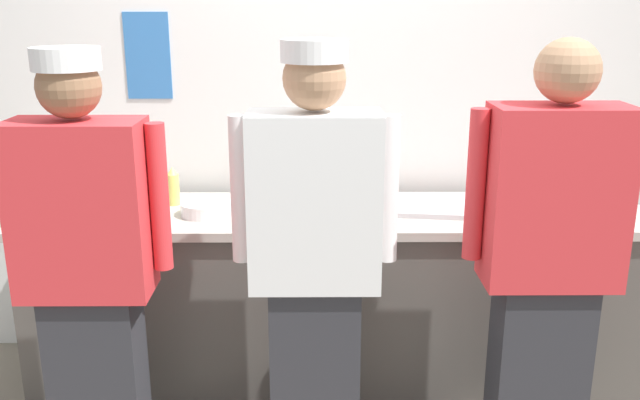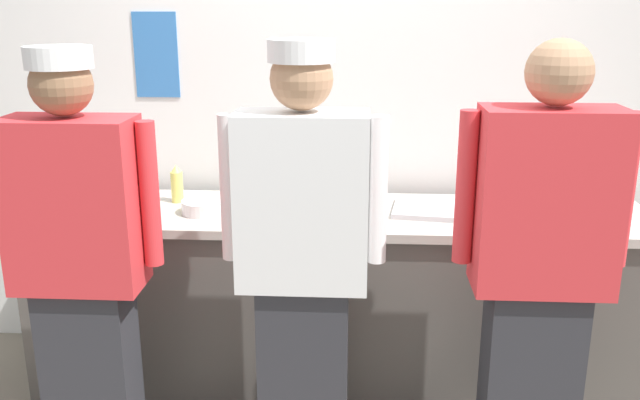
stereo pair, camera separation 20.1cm
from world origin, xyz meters
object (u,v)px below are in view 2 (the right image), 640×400
(mixing_bowl_steel, at_px, (283,194))
(ramekin_red_sauce, at_px, (530,217))
(sheet_tray, at_px, (451,210))
(chef_far_right, at_px, (540,267))
(chef_center, at_px, (303,259))
(squeeze_bottle_secondary, at_px, (177,184))
(plate_stack_front, at_px, (205,206))
(plate_stack_rear, at_px, (560,207))
(ramekin_green_sauce, at_px, (143,198))
(squeeze_bottle_primary, at_px, (332,204))
(deli_cup, at_px, (375,204))
(chef_near_left, at_px, (80,262))

(mixing_bowl_steel, distance_m, ramekin_red_sauce, 1.13)
(sheet_tray, bearing_deg, ramekin_red_sauce, -19.16)
(sheet_tray, bearing_deg, chef_far_right, -71.57)
(chef_center, relative_size, squeeze_bottle_secondary, 9.29)
(plate_stack_front, relative_size, plate_stack_rear, 0.87)
(ramekin_green_sauce, bearing_deg, chef_center, -42.08)
(plate_stack_rear, xyz_separation_m, ramekin_green_sauce, (-1.96, 0.08, -0.02))
(ramekin_red_sauce, bearing_deg, chef_far_right, -99.63)
(mixing_bowl_steel, xyz_separation_m, ramekin_green_sauce, (-0.69, 0.01, -0.04))
(squeeze_bottle_secondary, bearing_deg, squeeze_bottle_primary, -21.34)
(plate_stack_rear, bearing_deg, mixing_bowl_steel, 176.72)
(squeeze_bottle_secondary, xyz_separation_m, deli_cup, (0.95, -0.17, -0.03))
(chef_far_right, height_order, sheet_tray, chef_far_right)
(squeeze_bottle_secondary, bearing_deg, sheet_tray, -4.34)
(ramekin_red_sauce, bearing_deg, chef_center, -149.73)
(sheet_tray, xyz_separation_m, squeeze_bottle_primary, (-0.54, -0.20, 0.08))
(chef_near_left, relative_size, mixing_bowl_steel, 5.60)
(plate_stack_front, bearing_deg, chef_center, -50.29)
(squeeze_bottle_primary, bearing_deg, chef_center, -100.25)
(chef_near_left, xyz_separation_m, sheet_tray, (1.46, 0.72, 0.00))
(chef_center, xyz_separation_m, ramekin_green_sauce, (-0.84, 0.76, -0.00))
(chef_center, height_order, ramekin_green_sauce, chef_center)
(squeeze_bottle_secondary, bearing_deg, deli_cup, -9.87)
(ramekin_green_sauce, xyz_separation_m, deli_cup, (1.12, -0.15, 0.03))
(chef_center, relative_size, plate_stack_front, 8.05)
(deli_cup, bearing_deg, chef_center, -114.61)
(sheet_tray, bearing_deg, chef_center, -132.95)
(chef_center, height_order, squeeze_bottle_secondary, chef_center)
(chef_far_right, distance_m, deli_cup, 0.86)
(ramekin_green_sauce, bearing_deg, sheet_tray, -3.39)
(chef_far_right, bearing_deg, ramekin_green_sauce, 155.29)
(chef_near_left, bearing_deg, ramekin_green_sauce, 91.19)
(chef_center, distance_m, mixing_bowl_steel, 0.77)
(chef_far_right, xyz_separation_m, squeeze_bottle_primary, (-0.77, 0.50, 0.08))
(plate_stack_rear, height_order, mixing_bowl_steel, mixing_bowl_steel)
(chef_far_right, xyz_separation_m, ramekin_green_sauce, (-1.70, 0.78, 0.00))
(chef_far_right, height_order, mixing_bowl_steel, chef_far_right)
(chef_near_left, xyz_separation_m, squeeze_bottle_secondary, (0.15, 0.82, 0.08))
(chef_far_right, bearing_deg, squeeze_bottle_secondary, 152.60)
(plate_stack_rear, height_order, deli_cup, deli_cup)
(squeeze_bottle_primary, bearing_deg, chef_far_right, -32.78)
(squeeze_bottle_secondary, distance_m, ramekin_green_sauce, 0.18)
(plate_stack_rear, xyz_separation_m, squeeze_bottle_primary, (-1.03, -0.20, 0.06))
(chef_near_left, relative_size, sheet_tray, 3.22)
(deli_cup, bearing_deg, sheet_tray, 10.86)
(chef_near_left, bearing_deg, sheet_tray, 26.37)
(squeeze_bottle_primary, bearing_deg, mixing_bowl_steel, 131.49)
(mixing_bowl_steel, bearing_deg, squeeze_bottle_secondary, 177.40)
(chef_far_right, distance_m, ramekin_red_sauce, 0.59)
(sheet_tray, height_order, squeeze_bottle_primary, squeeze_bottle_primary)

